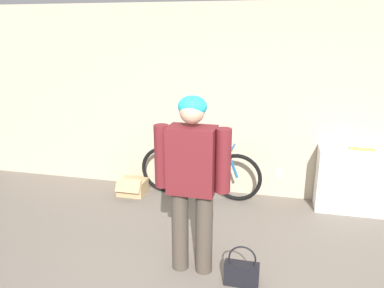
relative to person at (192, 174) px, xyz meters
The scene contains 7 objects.
wall_back 1.97m from the person, 82.96° to the left, with size 8.00×0.07×2.60m.
side_shelf 2.46m from the person, 45.19° to the left, with size 0.82×0.37×0.81m.
person is the anchor object (origin of this frame).
bicycle 1.81m from the person, 99.69° to the left, with size 1.73×0.46×0.74m.
banana 2.47m from the person, 43.93° to the left, with size 0.33×0.09×0.04m.
handbag 1.01m from the person, 14.66° to the right, with size 0.32×0.12×0.40m.
cardboard_box 2.16m from the person, 128.55° to the left, with size 0.37×0.43×0.27m.
Camera 1 is at (0.48, -2.17, 2.25)m, focal length 35.00 mm.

